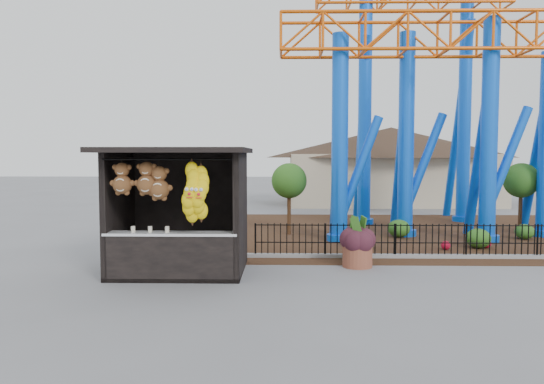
{
  "coord_description": "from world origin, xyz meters",
  "views": [
    {
      "loc": [
        -0.36,
        -12.03,
        2.95
      ],
      "look_at": [
        -0.69,
        1.5,
        2.0
      ],
      "focal_mm": 35.0,
      "sensor_mm": 36.0,
      "label": 1
    }
  ],
  "objects_px": {
    "prize_booth": "(177,212)",
    "terracotta_planter": "(357,255)",
    "roller_coaster": "(431,62)",
    "potted_plant": "(355,245)"
  },
  "relations": [
    {
      "from": "prize_booth",
      "to": "terracotta_planter",
      "type": "xyz_separation_m",
      "value": [
        4.56,
        0.92,
        -1.23
      ]
    },
    {
      "from": "roller_coaster",
      "to": "terracotta_planter",
      "type": "distance_m",
      "value": 9.56
    },
    {
      "from": "prize_booth",
      "to": "terracotta_planter",
      "type": "height_order",
      "value": "prize_booth"
    },
    {
      "from": "potted_plant",
      "to": "terracotta_planter",
      "type": "bearing_deg",
      "value": -91.0
    },
    {
      "from": "roller_coaster",
      "to": "potted_plant",
      "type": "relative_size",
      "value": 12.47
    },
    {
      "from": "roller_coaster",
      "to": "potted_plant",
      "type": "xyz_separation_m",
      "value": [
        -3.52,
        -5.53,
        -6.0
      ]
    },
    {
      "from": "prize_booth",
      "to": "potted_plant",
      "type": "xyz_separation_m",
      "value": [
        4.6,
        1.8,
        -1.09
      ]
    },
    {
      "from": "roller_coaster",
      "to": "prize_booth",
      "type": "bearing_deg",
      "value": -137.94
    },
    {
      "from": "prize_booth",
      "to": "roller_coaster",
      "type": "xyz_separation_m",
      "value": [
        8.12,
        7.33,
        4.91
      ]
    },
    {
      "from": "terracotta_planter",
      "to": "potted_plant",
      "type": "height_order",
      "value": "potted_plant"
    }
  ]
}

